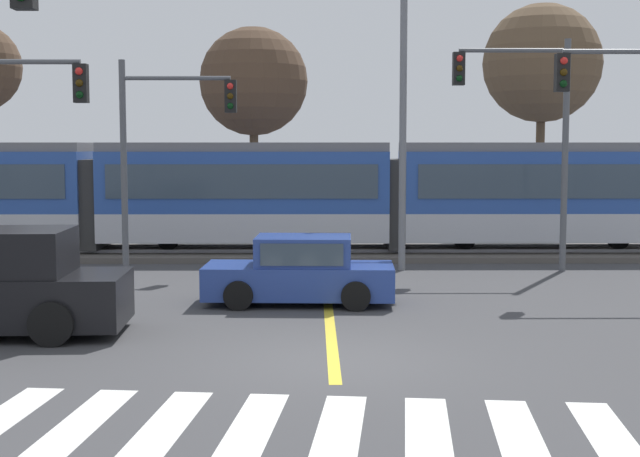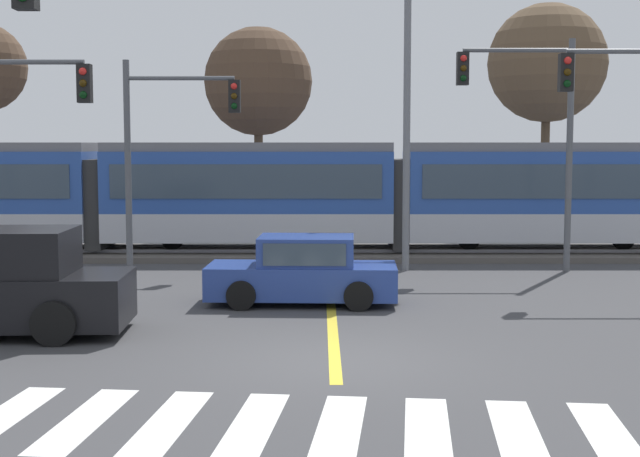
% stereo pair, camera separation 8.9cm
% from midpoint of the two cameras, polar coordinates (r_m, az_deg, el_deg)
% --- Properties ---
extents(ground_plane, '(200.00, 200.00, 0.00)m').
position_cam_midpoint_polar(ground_plane, '(14.74, 0.69, -8.53)').
color(ground_plane, '#3D3D3F').
extents(track_bed, '(120.00, 4.00, 0.18)m').
position_cam_midpoint_polar(track_bed, '(28.56, 0.13, -1.56)').
color(track_bed, '#56514C').
rests_on(track_bed, ground).
extents(rail_near, '(120.00, 0.08, 0.10)m').
position_cam_midpoint_polar(rail_near, '(27.82, 0.15, -1.45)').
color(rail_near, '#939399').
rests_on(rail_near, track_bed).
extents(rail_far, '(120.00, 0.08, 0.10)m').
position_cam_midpoint_polar(rail_far, '(29.25, 0.12, -1.12)').
color(rail_far, '#939399').
rests_on(rail_far, track_bed).
extents(light_rail_tram, '(28.00, 2.64, 3.43)m').
position_cam_midpoint_polar(light_rail_tram, '(28.46, -4.90, 2.35)').
color(light_rail_tram, '#B7BAC1').
rests_on(light_rail_tram, track_bed).
extents(crosswalk_stripe_1, '(0.84, 2.84, 0.01)m').
position_cam_midpoint_polar(crosswalk_stripe_1, '(12.57, -19.81, -11.30)').
color(crosswalk_stripe_1, silver).
rests_on(crosswalk_stripe_1, ground).
extents(crosswalk_stripe_2, '(0.84, 2.84, 0.01)m').
position_cam_midpoint_polar(crosswalk_stripe_2, '(12.15, -15.01, -11.74)').
color(crosswalk_stripe_2, silver).
rests_on(crosswalk_stripe_2, ground).
extents(crosswalk_stripe_3, '(0.84, 2.84, 0.01)m').
position_cam_midpoint_polar(crosswalk_stripe_3, '(11.83, -9.90, -12.12)').
color(crosswalk_stripe_3, silver).
rests_on(crosswalk_stripe_3, ground).
extents(crosswalk_stripe_4, '(0.84, 2.84, 0.01)m').
position_cam_midpoint_polar(crosswalk_stripe_4, '(11.59, -4.52, -12.42)').
color(crosswalk_stripe_4, silver).
rests_on(crosswalk_stripe_4, ground).
extents(crosswalk_stripe_5, '(0.84, 2.84, 0.01)m').
position_cam_midpoint_polar(crosswalk_stripe_5, '(11.46, 1.04, -12.62)').
color(crosswalk_stripe_5, silver).
rests_on(crosswalk_stripe_5, ground).
extents(crosswalk_stripe_6, '(0.84, 2.84, 0.01)m').
position_cam_midpoint_polar(crosswalk_stripe_6, '(11.43, 6.68, -12.70)').
color(crosswalk_stripe_6, silver).
rests_on(crosswalk_stripe_6, ground).
extents(crosswalk_stripe_7, '(0.84, 2.84, 0.01)m').
position_cam_midpoint_polar(crosswalk_stripe_7, '(11.51, 12.30, -12.66)').
color(crosswalk_stripe_7, silver).
rests_on(crosswalk_stripe_7, ground).
extents(crosswalk_stripe_8, '(0.84, 2.84, 0.01)m').
position_cam_midpoint_polar(crosswalk_stripe_8, '(11.69, 17.79, -12.51)').
color(crosswalk_stripe_8, silver).
rests_on(crosswalk_stripe_8, ground).
extents(lane_centre_line, '(0.20, 13.45, 0.01)m').
position_cam_midpoint_polar(lane_centre_line, '(19.94, 0.39, -4.85)').
color(lane_centre_line, gold).
rests_on(lane_centre_line, ground).
extents(sedan_crossing, '(4.26, 2.04, 1.52)m').
position_cam_midpoint_polar(sedan_crossing, '(19.89, -1.42, -2.84)').
color(sedan_crossing, '#284293').
rests_on(sedan_crossing, ground).
extents(traffic_light_far_right, '(3.25, 0.38, 6.45)m').
position_cam_midpoint_polar(traffic_light_far_right, '(25.48, 13.14, 6.85)').
color(traffic_light_far_right, '#515459').
rests_on(traffic_light_far_right, ground).
extents(traffic_light_far_left, '(3.25, 0.38, 5.88)m').
position_cam_midpoint_polar(traffic_light_far_left, '(25.28, -10.17, 5.95)').
color(traffic_light_far_left, '#515459').
rests_on(traffic_light_far_left, ground).
extents(street_lamp_centre, '(2.44, 0.28, 9.14)m').
position_cam_midpoint_polar(street_lamp_centre, '(25.18, 5.76, 9.10)').
color(street_lamp_centre, slate).
rests_on(street_lamp_centre, ground).
extents(bare_tree_west, '(3.96, 3.96, 7.83)m').
position_cam_midpoint_polar(bare_tree_west, '(33.05, -4.35, 9.33)').
color(bare_tree_west, brown).
rests_on(bare_tree_west, ground).
extents(bare_tree_east, '(4.32, 4.32, 8.68)m').
position_cam_midpoint_polar(bare_tree_east, '(34.04, 13.95, 10.20)').
color(bare_tree_east, brown).
rests_on(bare_tree_east, ground).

